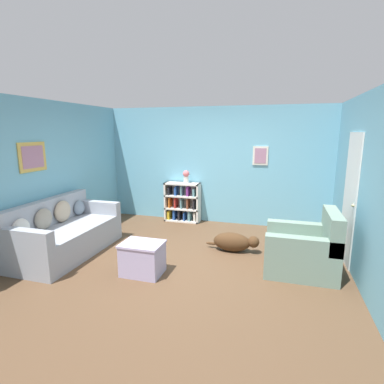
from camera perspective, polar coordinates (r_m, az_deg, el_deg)
ground_plane at (r=5.03m, az=-1.31°, el=-12.68°), size 14.00×14.00×0.00m
wall_back at (r=6.81m, az=4.42°, el=5.04°), size 5.60×0.13×2.60m
wall_left at (r=5.94m, az=-25.56°, el=3.02°), size 0.13×5.00×2.60m
wall_right at (r=4.60m, az=30.51°, el=0.28°), size 0.16×5.00×2.60m
couch at (r=5.59m, az=-23.05°, el=-7.39°), size 0.92×1.95×0.93m
bookshelf at (r=6.95m, az=-1.79°, el=-2.09°), size 0.82×0.30×0.90m
recliner_chair at (r=4.82m, az=20.65°, el=-10.32°), size 1.00×0.90×0.94m
coffee_table at (r=4.53m, az=-9.41°, el=-12.21°), size 0.60×0.45×0.48m
dog at (r=5.33m, az=8.00°, el=-9.40°), size 0.94×0.30×0.33m
vase at (r=6.79m, az=-1.13°, el=3.07°), size 0.15×0.15×0.29m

